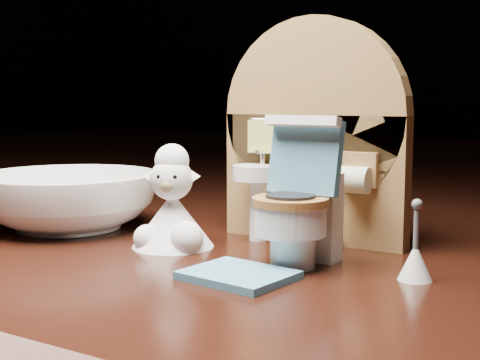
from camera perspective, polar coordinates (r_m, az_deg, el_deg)
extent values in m
cube|color=black|center=(0.42, 2.29, -13.50)|extent=(2.50, 2.50, 0.10)
cube|color=olive|center=(0.45, 6.32, 0.13)|extent=(0.13, 0.02, 0.09)
cylinder|color=olive|center=(0.45, 6.40, 5.56)|extent=(0.13, 0.02, 0.13)
cube|color=olive|center=(0.46, 6.25, -4.86)|extent=(0.05, 0.04, 0.01)
cylinder|color=white|center=(0.46, 1.57, -2.45)|extent=(0.01, 0.01, 0.04)
cylinder|color=white|center=(0.45, 1.39, 0.63)|extent=(0.03, 0.03, 0.01)
cylinder|color=silver|center=(0.46, 1.96, 1.98)|extent=(0.00, 0.00, 0.01)
cube|color=#C3D159|center=(0.46, 1.97, 3.73)|extent=(0.02, 0.01, 0.02)
cube|color=olive|center=(0.43, 10.12, 0.89)|extent=(0.02, 0.01, 0.02)
cylinder|color=beige|center=(0.43, 9.81, 0.01)|extent=(0.02, 0.02, 0.02)
cylinder|color=white|center=(0.39, 4.51, -5.99)|extent=(0.03, 0.03, 0.02)
cylinder|color=white|center=(0.38, 4.30, -3.36)|extent=(0.04, 0.04, 0.02)
cylinder|color=#935B2B|center=(0.38, 4.32, -1.81)|extent=(0.04, 0.04, 0.00)
cube|color=white|center=(0.41, 6.09, -3.09)|extent=(0.04, 0.02, 0.05)
cube|color=teal|center=(0.39, 5.62, 1.93)|extent=(0.04, 0.02, 0.04)
cube|color=white|center=(0.39, 5.36, 5.03)|extent=(0.05, 0.01, 0.01)
cylinder|color=#8CAE24|center=(0.40, 7.43, 1.47)|extent=(0.01, 0.01, 0.01)
cube|color=teal|center=(0.36, -0.13, -8.12)|extent=(0.06, 0.05, 0.00)
cone|color=white|center=(0.37, 14.73, -6.75)|extent=(0.02, 0.02, 0.02)
cylinder|color=#59595B|center=(0.37, 14.82, -3.95)|extent=(0.00, 0.00, 0.02)
sphere|color=#59595B|center=(0.37, 14.88, -2.02)|extent=(0.01, 0.01, 0.01)
cone|color=white|center=(0.44, -5.76, -3.37)|extent=(0.05, 0.05, 0.04)
sphere|color=white|center=(0.43, -4.58, -4.96)|extent=(0.02, 0.02, 0.02)
sphere|color=white|center=(0.44, -7.93, -4.95)|extent=(0.02, 0.02, 0.02)
sphere|color=white|center=(0.43, -5.87, 0.08)|extent=(0.03, 0.03, 0.03)
sphere|color=tan|center=(0.43, -6.19, -0.44)|extent=(0.01, 0.01, 0.01)
sphere|color=white|center=(0.44, -5.83, 1.63)|extent=(0.02, 0.02, 0.02)
cone|color=white|center=(0.44, -7.40, 0.60)|extent=(0.01, 0.01, 0.01)
cone|color=white|center=(0.43, -4.20, 0.55)|extent=(0.01, 0.01, 0.01)
sphere|color=black|center=(0.43, -6.89, 0.27)|extent=(0.00, 0.00, 0.00)
sphere|color=black|center=(0.42, -5.60, 0.25)|extent=(0.00, 0.00, 0.00)
imported|color=white|center=(0.51, -14.43, -1.73)|extent=(0.17, 0.17, 0.04)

